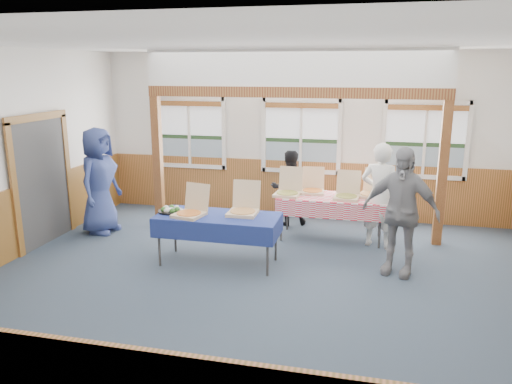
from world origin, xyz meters
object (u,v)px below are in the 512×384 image
woman_black (289,188)px  woman_white (380,196)px  man_blue (99,181)px  person_grey (400,212)px  table_right (332,200)px  table_left (218,219)px

woman_black → woman_white: bearing=130.3°
man_blue → person_grey: size_ratio=1.02×
table_right → woman_white: 0.83m
woman_black → person_grey: bearing=112.6°
table_left → woman_white: bearing=53.4°
woman_white → person_grey: size_ratio=0.94×
woman_black → man_blue: 3.44m
table_right → person_grey: bearing=-28.2°
table_right → man_blue: 4.10m
table_right → woman_black: bearing=164.7°
woman_white → man_blue: man_blue is taller
woman_black → man_blue: man_blue is taller
woman_black → man_blue: bearing=-0.8°
woman_white → woman_black: bearing=-12.8°
table_left → person_grey: (2.62, 0.23, 0.22)m
woman_white → woman_black: 1.87m
woman_white → person_grey: (0.27, -1.08, 0.05)m
table_left → table_right: (1.56, 1.53, -0.00)m
person_grey → man_blue: bearing=-170.3°
table_left → table_right: same height
woman_white → person_grey: 1.12m
table_left → woman_black: 2.30m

